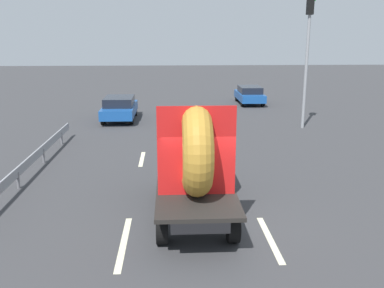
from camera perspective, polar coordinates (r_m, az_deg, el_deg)
ground_plane at (r=11.56m, az=2.37°, el=-10.57°), size 120.00×120.00×0.00m
flatbed_truck at (r=12.04m, az=0.13°, el=-1.44°), size 2.02×5.25×3.25m
distant_sedan at (r=25.41m, az=-9.61°, el=4.80°), size 1.80×4.20×1.37m
traffic_light at (r=23.31m, az=15.14°, el=12.53°), size 0.42×0.36×6.74m
guardrail at (r=16.30m, az=-20.60°, el=-2.04°), size 0.10×11.60×0.71m
lane_dash_left_near at (r=10.73m, az=-9.07°, el=-12.82°), size 0.16×2.81×0.01m
lane_dash_left_far at (r=17.39m, az=-6.67°, el=-1.99°), size 0.16×2.07×0.01m
lane_dash_right_near at (r=10.95m, az=10.32°, el=-12.29°), size 0.16×2.47×0.01m
lane_dash_right_far at (r=18.24m, az=4.74°, el=-1.17°), size 0.16×2.38×0.01m
oncoming_car at (r=31.35m, az=7.67°, el=6.56°), size 1.66×3.88×1.27m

